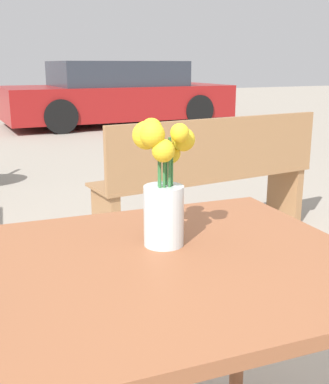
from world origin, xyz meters
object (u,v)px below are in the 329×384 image
at_px(table_front, 180,299).
at_px(parked_car, 117,94).
at_px(flower_vase, 163,191).
at_px(bench_near, 212,174).

relative_size(table_front, parked_car, 0.21).
relative_size(flower_vase, bench_near, 0.19).
bearing_deg(bench_near, table_front, -123.72).
bearing_deg(bench_near, flower_vase, -125.12).
xyz_separation_m(flower_vase, bench_near, (1.19, 1.69, -0.42)).
bearing_deg(parked_car, table_front, -109.69).
distance_m(bench_near, parked_car, 6.78).
bearing_deg(parked_car, bench_near, -105.32).
bearing_deg(table_front, flower_vase, 90.75).
distance_m(flower_vase, bench_near, 2.11).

